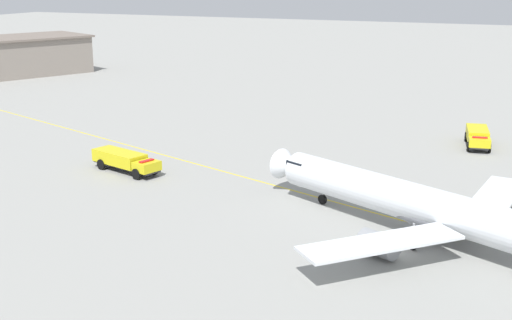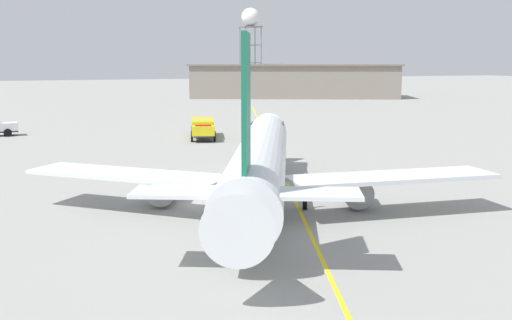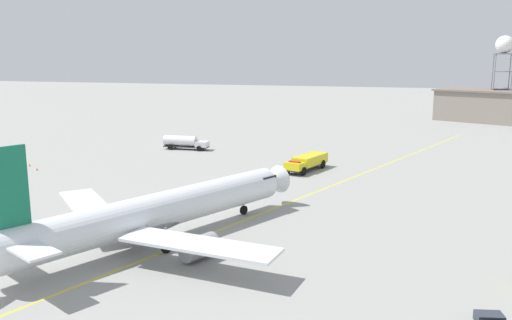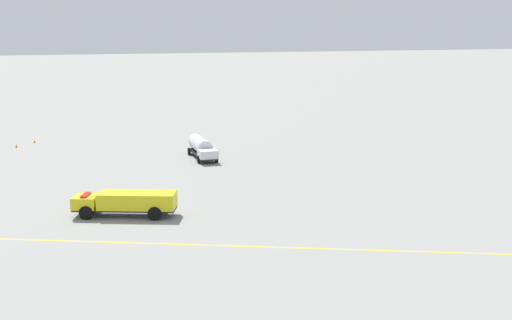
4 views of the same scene
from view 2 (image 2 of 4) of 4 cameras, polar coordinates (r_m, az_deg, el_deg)
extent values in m
plane|color=gray|center=(45.94, -5.72, -4.16)|extent=(600.00, 600.00, 0.00)
cylinder|color=silver|center=(45.61, 0.38, -0.01)|extent=(17.68, 32.24, 3.79)
cone|color=silver|center=(63.52, 1.14, 2.61)|extent=(4.53, 4.24, 3.60)
cone|color=silver|center=(27.57, -1.40, -5.54)|extent=(4.61, 4.99, 3.22)
cube|color=black|center=(61.24, 1.07, 3.16)|extent=(3.93, 3.53, 0.70)
ellipsoid|color=slate|center=(44.13, 0.28, -1.70)|extent=(8.22, 12.47, 2.09)
cube|color=#146B4C|center=(30.24, -0.92, 5.33)|extent=(1.57, 3.00, 6.75)
cube|color=silver|center=(31.27, -6.85, -2.96)|extent=(5.60, 4.45, 0.20)
cube|color=silver|center=(30.83, 5.13, -3.11)|extent=(5.60, 4.45, 0.20)
cube|color=silver|center=(44.55, -11.78, -1.30)|extent=(13.37, 12.92, 0.28)
cube|color=silver|center=(43.68, 12.46, -1.53)|extent=(15.09, 5.51, 0.28)
cylinder|color=gray|center=(46.18, -8.45, -2.52)|extent=(3.47, 4.15, 2.17)
cylinder|color=black|center=(47.94, -8.02, -2.08)|extent=(1.74, 0.91, 1.85)
cylinder|color=gray|center=(45.54, 9.25, -2.71)|extent=(3.47, 4.15, 2.17)
cylinder|color=black|center=(47.32, 9.02, -2.25)|extent=(1.74, 0.91, 1.85)
cylinder|color=#9EA0A5|center=(58.55, 0.96, 0.37)|extent=(0.20, 0.20, 2.06)
cylinder|color=black|center=(58.71, 0.96, -0.63)|extent=(0.74, 1.12, 1.10)
cylinder|color=#9EA0A5|center=(44.54, -3.97, -2.48)|extent=(0.20, 0.20, 2.06)
cylinder|color=black|center=(44.76, -3.95, -3.77)|extent=(0.74, 1.12, 1.10)
cylinder|color=#9EA0A5|center=(44.23, 4.55, -2.57)|extent=(0.20, 0.20, 2.06)
cylinder|color=black|center=(44.45, 4.53, -3.87)|extent=(0.74, 1.12, 1.10)
cube|color=silver|center=(94.11, -21.90, 2.89)|extent=(2.52, 2.66, 1.10)
cube|color=black|center=(94.15, -21.23, 3.04)|extent=(0.19, 2.14, 0.62)
cylinder|color=black|center=(95.44, -22.05, 2.51)|extent=(1.11, 0.33, 1.10)
cylinder|color=black|center=(92.91, -21.97, 2.35)|extent=(1.11, 0.33, 1.10)
cube|color=#232326|center=(84.77, -4.92, 2.56)|extent=(5.37, 10.68, 0.20)
cube|color=yellow|center=(80.72, -4.90, 2.72)|extent=(3.51, 3.14, 1.20)
cube|color=black|center=(79.60, -4.90, 2.76)|extent=(2.40, 0.78, 0.67)
cube|color=yellow|center=(85.96, -4.93, 3.26)|extent=(5.05, 8.31, 1.60)
cube|color=red|center=(80.64, -4.91, 3.22)|extent=(2.15, 1.16, 0.16)
cylinder|color=black|center=(81.19, -3.85, 2.21)|extent=(0.67, 1.42, 1.40)
cylinder|color=black|center=(81.17, -5.94, 2.18)|extent=(0.67, 1.42, 1.40)
cylinder|color=black|center=(88.11, -3.97, 2.76)|extent=(0.67, 1.42, 1.40)
cylinder|color=black|center=(88.09, -5.90, 2.73)|extent=(0.67, 1.42, 1.40)
cylinder|color=slate|center=(181.23, -0.09, 9.00)|extent=(0.24, 0.24, 19.72)
cylinder|color=slate|center=(179.55, -1.49, 8.99)|extent=(0.24, 0.24, 19.72)
cylinder|color=slate|center=(175.20, -0.95, 8.99)|extent=(0.24, 0.24, 19.72)
cylinder|color=slate|center=(176.92, 0.48, 8.99)|extent=(0.24, 0.24, 19.72)
cube|color=slate|center=(178.30, -0.51, 7.41)|extent=(4.86, 4.86, 0.16)
cube|color=slate|center=(178.21, -0.51, 8.99)|extent=(4.86, 4.86, 0.16)
cube|color=slate|center=(178.26, -0.52, 10.58)|extent=(4.86, 4.86, 0.16)
cube|color=slate|center=(178.45, -0.52, 12.21)|extent=(5.46, 5.46, 0.30)
sphere|color=white|center=(178.61, -0.52, 13.08)|extent=(5.11, 5.11, 5.11)
cube|color=gray|center=(177.27, 3.54, 7.23)|extent=(59.54, 39.29, 8.95)
cube|color=#72665B|center=(177.17, 3.55, 8.76)|extent=(61.13, 40.88, 0.50)
cube|color=yellow|center=(46.91, 3.67, -3.84)|extent=(64.91, 181.92, 0.01)
camera|label=1|loc=(58.15, -80.99, 15.95)|focal=48.35mm
camera|label=3|loc=(43.51, 77.40, 13.21)|focal=36.95mm
camera|label=4|loc=(124.52, 31.05, 12.43)|focal=51.54mm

